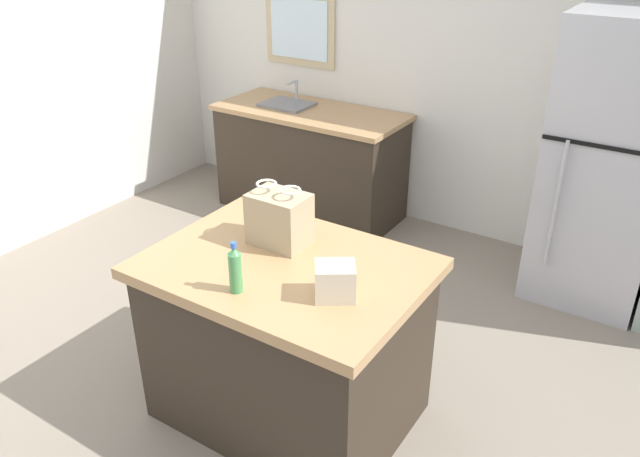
{
  "coord_description": "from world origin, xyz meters",
  "views": [
    {
      "loc": [
        1.7,
        -2.07,
        2.38
      ],
      "look_at": [
        0.2,
        0.26,
        0.95
      ],
      "focal_mm": 35.4,
      "sensor_mm": 36.0,
      "label": 1
    }
  ],
  "objects_px": {
    "small_box": "(335,281)",
    "bottle": "(235,270)",
    "shopping_bag": "(279,219)",
    "refrigerator": "(609,164)",
    "kitchen_island": "(287,341)"
  },
  "relations": [
    {
      "from": "kitchen_island",
      "to": "shopping_bag",
      "type": "relative_size",
      "value": 4.21
    },
    {
      "from": "bottle",
      "to": "refrigerator",
      "type": "bearing_deg",
      "value": 66.01
    },
    {
      "from": "refrigerator",
      "to": "small_box",
      "type": "height_order",
      "value": "refrigerator"
    },
    {
      "from": "small_box",
      "to": "bottle",
      "type": "height_order",
      "value": "bottle"
    },
    {
      "from": "kitchen_island",
      "to": "bottle",
      "type": "height_order",
      "value": "bottle"
    },
    {
      "from": "refrigerator",
      "to": "small_box",
      "type": "xyz_separation_m",
      "value": [
        -0.68,
        -2.18,
        0.05
      ]
    },
    {
      "from": "kitchen_island",
      "to": "bottle",
      "type": "distance_m",
      "value": 0.63
    },
    {
      "from": "shopping_bag",
      "to": "small_box",
      "type": "relative_size",
      "value": 1.82
    },
    {
      "from": "shopping_bag",
      "to": "small_box",
      "type": "distance_m",
      "value": 0.55
    },
    {
      "from": "refrigerator",
      "to": "bottle",
      "type": "bearing_deg",
      "value": -113.99
    },
    {
      "from": "kitchen_island",
      "to": "shopping_bag",
      "type": "distance_m",
      "value": 0.61
    },
    {
      "from": "kitchen_island",
      "to": "refrigerator",
      "type": "distance_m",
      "value": 2.35
    },
    {
      "from": "shopping_bag",
      "to": "small_box",
      "type": "height_order",
      "value": "shopping_bag"
    },
    {
      "from": "kitchen_island",
      "to": "small_box",
      "type": "bearing_deg",
      "value": -18.32
    },
    {
      "from": "refrigerator",
      "to": "shopping_bag",
      "type": "height_order",
      "value": "refrigerator"
    }
  ]
}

